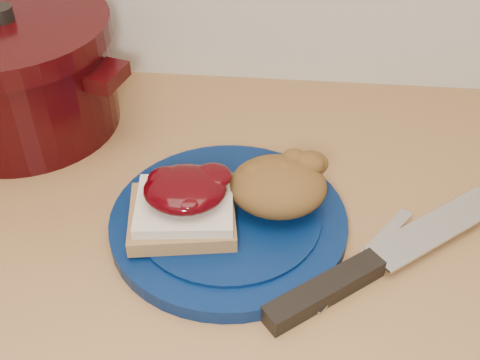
# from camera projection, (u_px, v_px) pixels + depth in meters

# --- Properties ---
(plate) EXTENTS (0.26, 0.26, 0.02)m
(plate) POSITION_uv_depth(u_px,v_px,m) (229.00, 222.00, 0.63)
(plate) COLOR #041741
(plate) RESTS_ON wood_countertop
(sandwich) EXTENTS (0.12, 0.11, 0.05)m
(sandwich) POSITION_uv_depth(u_px,v_px,m) (184.00, 204.00, 0.60)
(sandwich) COLOR olive
(sandwich) RESTS_ON plate
(stuffing_mound) EXTENTS (0.11, 0.09, 0.05)m
(stuffing_mound) POSITION_uv_depth(u_px,v_px,m) (278.00, 186.00, 0.62)
(stuffing_mound) COLOR brown
(stuffing_mound) RESTS_ON plate
(chef_knife) EXTENTS (0.29, 0.24, 0.02)m
(chef_knife) POSITION_uv_depth(u_px,v_px,m) (363.00, 269.00, 0.58)
(chef_knife) COLOR black
(chef_knife) RESTS_ON wood_countertop
(butter_knife) EXTENTS (0.11, 0.15, 0.00)m
(butter_knife) POSITION_uv_depth(u_px,v_px,m) (365.00, 257.00, 0.60)
(butter_knife) COLOR silver
(butter_knife) RESTS_ON wood_countertop
(dutch_oven) EXTENTS (0.30, 0.30, 0.16)m
(dutch_oven) POSITION_uv_depth(u_px,v_px,m) (17.00, 73.00, 0.74)
(dutch_oven) COLOR black
(dutch_oven) RESTS_ON wood_countertop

